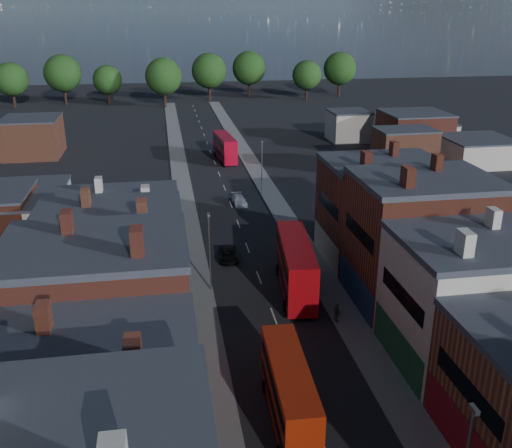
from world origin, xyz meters
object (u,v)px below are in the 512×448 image
object	(u,v)px
car_2	(228,254)
ped_3	(337,313)
bus_0	(289,392)
bus_1	(296,265)
car_3	(239,200)
ped_1	(198,383)
bus_2	(225,147)

from	to	relation	value
car_2	ped_3	world-z (taller)	ped_3
bus_0	car_2	size ratio (longest dim) A/B	2.31
bus_0	bus_1	distance (m)	19.08
car_3	ped_1	xyz separation A→B (m)	(-8.78, -41.88, 0.31)
car_2	car_3	distance (m)	19.10
bus_0	ped_1	bearing A→B (deg)	148.19
car_2	ped_3	size ratio (longest dim) A/B	2.57
bus_1	ped_1	bearing A→B (deg)	-119.73
bus_2	ped_3	distance (m)	59.14
bus_2	car_2	bearing A→B (deg)	-101.16
bus_1	car_2	distance (m)	10.53
car_3	ped_1	size ratio (longest dim) A/B	2.64
car_3	ped_3	world-z (taller)	ped_3
car_2	car_3	bearing A→B (deg)	82.09
bus_2	car_2	distance (m)	44.20
ped_3	car_3	bearing A→B (deg)	-14.69
bus_1	car_3	distance (m)	27.51
ped_1	car_3	bearing A→B (deg)	-100.68
bus_0	ped_1	distance (m)	7.23
ped_3	car_2	bearing A→B (deg)	5.96
bus_2	car_3	size ratio (longest dim) A/B	2.52
bus_1	bus_2	xyz separation A→B (m)	(-1.00, 52.56, -0.33)
bus_0	bus_1	world-z (taller)	bus_1
bus_2	car_2	size ratio (longest dim) A/B	2.40
car_2	ped_3	xyz separation A→B (m)	(7.89, -15.11, 0.37)
bus_1	car_3	size ratio (longest dim) A/B	2.86
bus_1	ped_1	distance (m)	18.08
car_3	ped_1	bearing A→B (deg)	-104.73
bus_1	bus_0	bearing A→B (deg)	-97.98
bus_2	car_3	distance (m)	25.28
car_3	ped_3	xyz separation A→B (m)	(4.10, -33.84, 0.37)
ped_3	bus_2	bearing A→B (deg)	-18.43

